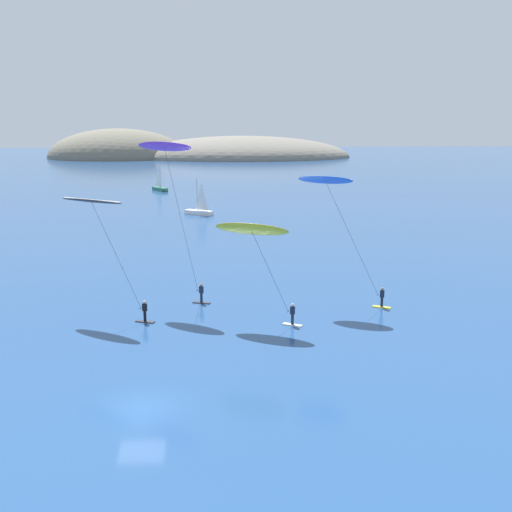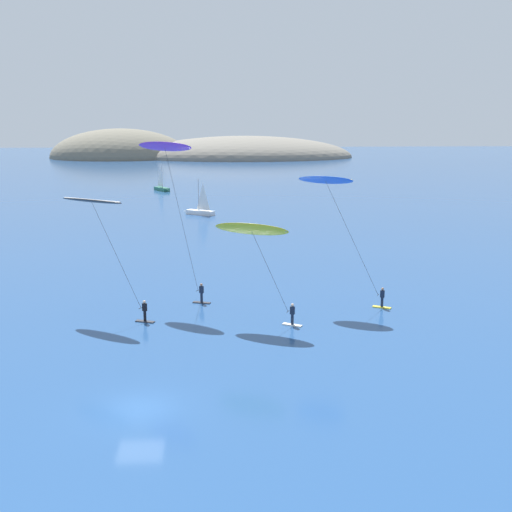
# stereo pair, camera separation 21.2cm
# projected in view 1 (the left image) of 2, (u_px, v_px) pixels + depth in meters

# --- Properties ---
(ground_plane) EXTENTS (600.00, 600.00, 0.00)m
(ground_plane) POSITION_uv_depth(u_px,v_px,m) (140.00, 409.00, 34.40)
(ground_plane) COLOR navy
(headland_island) EXTENTS (114.92, 51.53, 21.87)m
(headland_island) POSITION_uv_depth(u_px,v_px,m) (191.00, 157.00, 244.91)
(headland_island) COLOR #6B6656
(headland_island) RESTS_ON ground
(sailboat_near) EXTENTS (5.41, 4.22, 5.70)m
(sailboat_near) POSITION_uv_depth(u_px,v_px,m) (197.00, 211.00, 102.46)
(sailboat_near) COLOR white
(sailboat_near) RESTS_ON ground
(sailboat_far) EXTENTS (3.88, 5.59, 5.70)m
(sailboat_far) POSITION_uv_depth(u_px,v_px,m) (161.00, 188.00, 135.06)
(sailboat_far) COLOR #23664C
(sailboat_far) RESTS_ON ground
(kitesurfer_blue) EXTENTS (7.70, 4.36, 10.77)m
(kitesurfer_blue) POSITION_uv_depth(u_px,v_px,m) (330.00, 190.00, 52.33)
(kitesurfer_blue) COLOR yellow
(kitesurfer_blue) RESTS_ON ground
(kitesurfer_black) EXTENTS (7.68, 5.32, 9.26)m
(kitesurfer_black) POSITION_uv_depth(u_px,v_px,m) (96.00, 210.00, 49.37)
(kitesurfer_black) COLOR #2D2D33
(kitesurfer_black) RESTS_ON ground
(kitesurfer_yellow) EXTENTS (6.71, 3.92, 7.76)m
(kitesurfer_yellow) POSITION_uv_depth(u_px,v_px,m) (254.00, 234.00, 47.92)
(kitesurfer_yellow) COLOR silver
(kitesurfer_yellow) RESTS_ON ground
(kitesurfer_purple) EXTENTS (6.22, 4.23, 13.46)m
(kitesurfer_purple) POSITION_uv_depth(u_px,v_px,m) (167.00, 158.00, 52.87)
(kitesurfer_purple) COLOR #2D2D33
(kitesurfer_purple) RESTS_ON ground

